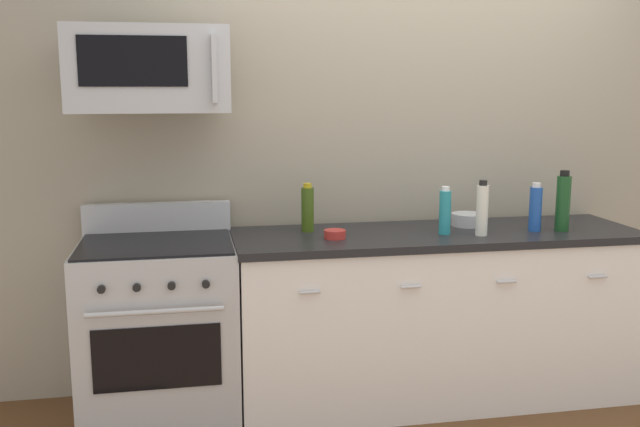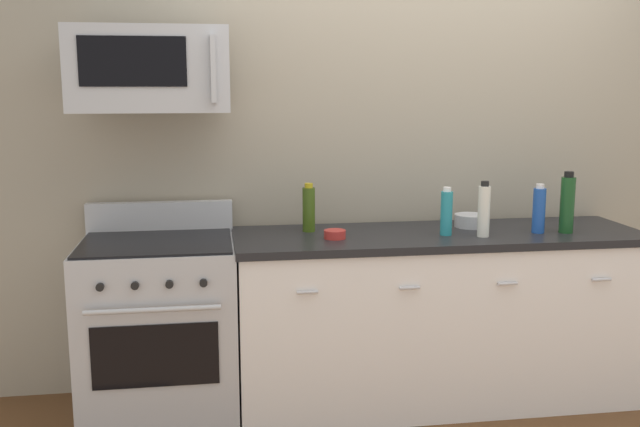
{
  "view_description": "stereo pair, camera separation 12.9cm",
  "coord_description": "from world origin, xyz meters",
  "px_view_note": "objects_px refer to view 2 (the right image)",
  "views": [
    {
      "loc": [
        -1.29,
        -3.49,
        1.67
      ],
      "look_at": [
        -0.64,
        -0.05,
        1.05
      ],
      "focal_mm": 39.99,
      "sensor_mm": 36.0,
      "label": 1
    },
    {
      "loc": [
        -1.16,
        -3.51,
        1.67
      ],
      "look_at": [
        -0.64,
        -0.05,
        1.05
      ],
      "focal_mm": 39.99,
      "sensor_mm": 36.0,
      "label": 2
    }
  ],
  "objects_px": {
    "bottle_wine_green": "(567,204)",
    "bowl_steel_prep": "(471,220)",
    "bottle_vinegar_white": "(484,210)",
    "bowl_red_small": "(335,234)",
    "microwave": "(150,70)",
    "bottle_olive_oil": "(309,209)",
    "bottle_dish_soap": "(446,212)",
    "range_oven": "(160,328)",
    "bottle_soda_blue": "(539,210)"
  },
  "relations": [
    {
      "from": "bottle_vinegar_white",
      "to": "bowl_red_small",
      "type": "distance_m",
      "value": 0.76
    },
    {
      "from": "bottle_vinegar_white",
      "to": "bottle_olive_oil",
      "type": "xyz_separation_m",
      "value": [
        -0.86,
        0.26,
        -0.01
      ]
    },
    {
      "from": "bottle_dish_soap",
      "to": "range_oven",
      "type": "bearing_deg",
      "value": 177.16
    },
    {
      "from": "range_oven",
      "to": "bowl_red_small",
      "type": "height_order",
      "value": "range_oven"
    },
    {
      "from": "bottle_soda_blue",
      "to": "bottle_olive_oil",
      "type": "distance_m",
      "value": 1.2
    },
    {
      "from": "range_oven",
      "to": "bottle_wine_green",
      "type": "relative_size",
      "value": 3.34
    },
    {
      "from": "microwave",
      "to": "bottle_soda_blue",
      "type": "xyz_separation_m",
      "value": [
        1.95,
        -0.13,
        -0.71
      ]
    },
    {
      "from": "range_oven",
      "to": "bottle_soda_blue",
      "type": "distance_m",
      "value": 2.04
    },
    {
      "from": "bottle_wine_green",
      "to": "bottle_soda_blue",
      "type": "relative_size",
      "value": 1.25
    },
    {
      "from": "microwave",
      "to": "bottle_vinegar_white",
      "type": "distance_m",
      "value": 1.78
    },
    {
      "from": "microwave",
      "to": "bowl_steel_prep",
      "type": "distance_m",
      "value": 1.84
    },
    {
      "from": "bowl_red_small",
      "to": "bowl_steel_prep",
      "type": "xyz_separation_m",
      "value": [
        0.78,
        0.19,
        0.01
      ]
    },
    {
      "from": "bottle_soda_blue",
      "to": "bowl_red_small",
      "type": "xyz_separation_m",
      "value": [
        -1.07,
        0.02,
        -0.1
      ]
    },
    {
      "from": "microwave",
      "to": "bottle_vinegar_white",
      "type": "xyz_separation_m",
      "value": [
        1.63,
        -0.18,
        -0.7
      ]
    },
    {
      "from": "bottle_soda_blue",
      "to": "bottle_dish_soap",
      "type": "bearing_deg",
      "value": 178.29
    },
    {
      "from": "range_oven",
      "to": "bottle_dish_soap",
      "type": "xyz_separation_m",
      "value": [
        1.46,
        -0.07,
        0.57
      ]
    },
    {
      "from": "bowl_red_small",
      "to": "bottle_olive_oil",
      "type": "bearing_deg",
      "value": 118.48
    },
    {
      "from": "bottle_soda_blue",
      "to": "bowl_red_small",
      "type": "relative_size",
      "value": 2.33
    },
    {
      "from": "range_oven",
      "to": "bowl_red_small",
      "type": "distance_m",
      "value": 1.0
    },
    {
      "from": "range_oven",
      "to": "bottle_wine_green",
      "type": "height_order",
      "value": "bottle_wine_green"
    },
    {
      "from": "microwave",
      "to": "bottle_olive_oil",
      "type": "xyz_separation_m",
      "value": [
        0.77,
        0.08,
        -0.71
      ]
    },
    {
      "from": "bowl_red_small",
      "to": "microwave",
      "type": "bearing_deg",
      "value": 172.59
    },
    {
      "from": "bottle_vinegar_white",
      "to": "bottle_olive_oil",
      "type": "relative_size",
      "value": 1.11
    },
    {
      "from": "microwave",
      "to": "bottle_soda_blue",
      "type": "distance_m",
      "value": 2.08
    },
    {
      "from": "range_oven",
      "to": "bottle_vinegar_white",
      "type": "relative_size",
      "value": 3.77
    },
    {
      "from": "bottle_soda_blue",
      "to": "bottle_olive_oil",
      "type": "xyz_separation_m",
      "value": [
        -1.18,
        0.21,
        -0.0
      ]
    },
    {
      "from": "range_oven",
      "to": "bottle_wine_green",
      "type": "bearing_deg",
      "value": -2.9
    },
    {
      "from": "bottle_olive_oil",
      "to": "bowl_red_small",
      "type": "distance_m",
      "value": 0.24
    },
    {
      "from": "range_oven",
      "to": "bottle_olive_oil",
      "type": "height_order",
      "value": "bottle_olive_oil"
    },
    {
      "from": "microwave",
      "to": "bottle_vinegar_white",
      "type": "height_order",
      "value": "microwave"
    },
    {
      "from": "bowl_steel_prep",
      "to": "bottle_vinegar_white",
      "type": "bearing_deg",
      "value": -96.67
    },
    {
      "from": "bowl_steel_prep",
      "to": "bottle_dish_soap",
      "type": "bearing_deg",
      "value": -137.3
    },
    {
      "from": "bottle_dish_soap",
      "to": "bowl_red_small",
      "type": "height_order",
      "value": "bottle_dish_soap"
    },
    {
      "from": "bottle_vinegar_white",
      "to": "bottle_dish_soap",
      "type": "distance_m",
      "value": 0.19
    },
    {
      "from": "bottle_wine_green",
      "to": "bowl_steel_prep",
      "type": "relative_size",
      "value": 1.8
    },
    {
      "from": "bottle_soda_blue",
      "to": "bottle_vinegar_white",
      "type": "xyz_separation_m",
      "value": [
        -0.32,
        -0.05,
        0.01
      ]
    },
    {
      "from": "bottle_vinegar_white",
      "to": "microwave",
      "type": "bearing_deg",
      "value": 173.61
    },
    {
      "from": "bottle_dish_soap",
      "to": "bottle_olive_oil",
      "type": "xyz_separation_m",
      "value": [
        -0.68,
        0.2,
        0.0
      ]
    },
    {
      "from": "microwave",
      "to": "bottle_wine_green",
      "type": "bearing_deg",
      "value": -4.12
    },
    {
      "from": "bottle_wine_green",
      "to": "bowl_steel_prep",
      "type": "height_order",
      "value": "bottle_wine_green"
    },
    {
      "from": "bottle_dish_soap",
      "to": "bowl_red_small",
      "type": "bearing_deg",
      "value": 179.75
    },
    {
      "from": "bottle_vinegar_white",
      "to": "bottle_dish_soap",
      "type": "height_order",
      "value": "bottle_vinegar_white"
    },
    {
      "from": "bowl_red_small",
      "to": "bottle_soda_blue",
      "type": "bearing_deg",
      "value": -0.92
    },
    {
      "from": "microwave",
      "to": "bowl_steel_prep",
      "type": "xyz_separation_m",
      "value": [
        1.66,
        0.07,
        -0.79
      ]
    },
    {
      "from": "bottle_olive_oil",
      "to": "bowl_steel_prep",
      "type": "bearing_deg",
      "value": -0.58
    },
    {
      "from": "range_oven",
      "to": "bottle_olive_oil",
      "type": "distance_m",
      "value": 0.97
    },
    {
      "from": "range_oven",
      "to": "microwave",
      "type": "xyz_separation_m",
      "value": [
        0.0,
        0.04,
        1.28
      ]
    },
    {
      "from": "bottle_vinegar_white",
      "to": "bottle_olive_oil",
      "type": "distance_m",
      "value": 0.9
    },
    {
      "from": "range_oven",
      "to": "bottle_dish_soap",
      "type": "relative_size",
      "value": 4.32
    },
    {
      "from": "bottle_wine_green",
      "to": "bottle_olive_oil",
      "type": "height_order",
      "value": "bottle_wine_green"
    }
  ]
}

